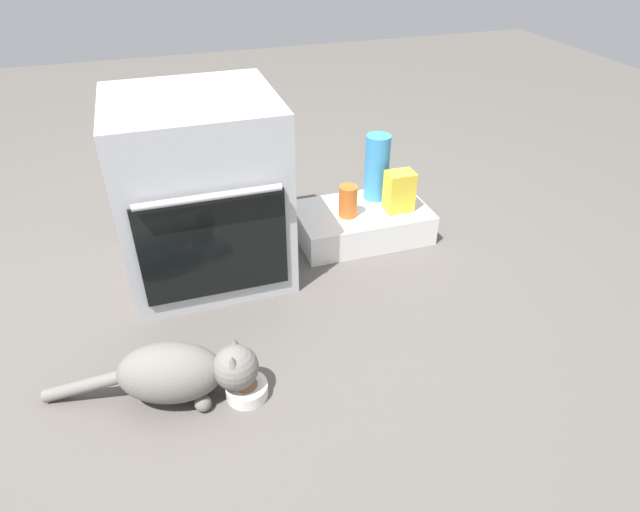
# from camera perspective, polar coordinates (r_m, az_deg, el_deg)

# --- Properties ---
(ground) EXTENTS (8.00, 8.00, 0.00)m
(ground) POSITION_cam_1_polar(r_m,az_deg,el_deg) (2.05, -8.50, -6.59)
(ground) COLOR #56514C
(oven) EXTENTS (0.61, 0.62, 0.72)m
(oven) POSITION_cam_1_polar(r_m,az_deg,el_deg) (2.16, -12.41, 6.80)
(oven) COLOR #B7BABF
(oven) RESTS_ON ground
(pantry_cabinet) EXTENTS (0.58, 0.35, 0.14)m
(pantry_cabinet) POSITION_cam_1_polar(r_m,az_deg,el_deg) (2.47, 4.37, 3.55)
(pantry_cabinet) COLOR white
(pantry_cabinet) RESTS_ON ground
(food_bowl) EXTENTS (0.13, 0.13, 0.07)m
(food_bowl) POSITION_cam_1_polar(r_m,az_deg,el_deg) (1.76, -7.70, -13.64)
(food_bowl) COLOR white
(food_bowl) RESTS_ON ground
(cat) EXTENTS (0.66, 0.27, 0.21)m
(cat) POSITION_cam_1_polar(r_m,az_deg,el_deg) (1.73, -14.33, -11.71)
(cat) COLOR slate
(cat) RESTS_ON ground
(sauce_jar) EXTENTS (0.08, 0.08, 0.14)m
(sauce_jar) POSITION_cam_1_polar(r_m,az_deg,el_deg) (2.35, 2.96, 5.76)
(sauce_jar) COLOR #D16023
(sauce_jar) RESTS_ON pantry_cabinet
(water_bottle) EXTENTS (0.11, 0.11, 0.30)m
(water_bottle) POSITION_cam_1_polar(r_m,az_deg,el_deg) (2.48, 5.99, 9.23)
(water_bottle) COLOR #388CD1
(water_bottle) RESTS_ON pantry_cabinet
(snack_bag) EXTENTS (0.12, 0.09, 0.18)m
(snack_bag) POSITION_cam_1_polar(r_m,az_deg,el_deg) (2.41, 8.32, 6.73)
(snack_bag) COLOR yellow
(snack_bag) RESTS_ON pantry_cabinet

